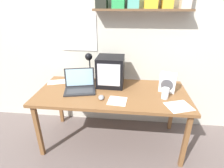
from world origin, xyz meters
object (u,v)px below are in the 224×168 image
(laptop, at_px, (80,85))
(open_notebook, at_px, (179,106))
(space_heater, at_px, (168,82))
(printed_handout, at_px, (117,101))
(loose_paper_near_monitor, at_px, (57,82))
(corner_desk, at_px, (112,96))
(crt_monitor, at_px, (110,71))
(computer_mouse, at_px, (101,97))
(desk_lamp, at_px, (89,62))
(juice_glass, at_px, (165,94))

(laptop, xyz_separation_m, open_notebook, (1.09, -0.27, -0.06))
(space_heater, relative_size, printed_handout, 1.05)
(loose_paper_near_monitor, xyz_separation_m, open_notebook, (1.46, -0.45, 0.00))
(corner_desk, xyz_separation_m, open_notebook, (0.71, -0.25, 0.06))
(space_heater, bearing_deg, laptop, -158.52)
(printed_handout, relative_size, loose_paper_near_monitor, 0.82)
(crt_monitor, distance_m, printed_handout, 0.45)
(open_notebook, bearing_deg, corner_desk, 160.13)
(laptop, relative_size, space_heater, 1.82)
(printed_handout, bearing_deg, loose_paper_near_monitor, 153.98)
(computer_mouse, xyz_separation_m, printed_handout, (0.18, -0.03, -0.01))
(corner_desk, bearing_deg, loose_paper_near_monitor, 165.43)
(desk_lamp, xyz_separation_m, loose_paper_near_monitor, (-0.44, -0.05, -0.27))
(computer_mouse, bearing_deg, crt_monitor, 80.23)
(computer_mouse, relative_size, loose_paper_near_monitor, 0.44)
(corner_desk, xyz_separation_m, computer_mouse, (-0.10, -0.18, 0.07))
(juice_glass, bearing_deg, space_heater, 73.86)
(laptop, bearing_deg, loose_paper_near_monitor, 140.88)
(printed_handout, distance_m, loose_paper_near_monitor, 0.93)
(corner_desk, distance_m, printed_handout, 0.23)
(corner_desk, xyz_separation_m, crt_monitor, (-0.04, 0.18, 0.24))
(printed_handout, bearing_deg, corner_desk, 110.38)
(space_heater, bearing_deg, crt_monitor, -170.77)
(space_heater, height_order, printed_handout, space_heater)
(printed_handout, bearing_deg, laptop, 154.19)
(desk_lamp, bearing_deg, laptop, -111.77)
(desk_lamp, relative_size, loose_paper_near_monitor, 1.53)
(juice_glass, height_order, printed_handout, juice_glass)
(crt_monitor, bearing_deg, loose_paper_near_monitor, -179.40)
(desk_lamp, xyz_separation_m, computer_mouse, (0.21, -0.42, -0.26))
(corner_desk, height_order, loose_paper_near_monitor, loose_paper_near_monitor)
(laptop, xyz_separation_m, computer_mouse, (0.29, -0.19, -0.05))
(open_notebook, bearing_deg, laptop, 166.15)
(juice_glass, distance_m, loose_paper_near_monitor, 1.38)
(crt_monitor, distance_m, juice_glass, 0.70)
(crt_monitor, xyz_separation_m, laptop, (-0.35, -0.17, -0.12))
(crt_monitor, xyz_separation_m, printed_handout, (0.12, -0.40, -0.18))
(corner_desk, height_order, space_heater, space_heater)
(laptop, height_order, loose_paper_near_monitor, laptop)
(desk_lamp, xyz_separation_m, printed_handout, (0.39, -0.45, -0.27))
(desk_lamp, height_order, loose_paper_near_monitor, desk_lamp)
(corner_desk, distance_m, computer_mouse, 0.22)
(laptop, bearing_deg, corner_desk, -14.99)
(desk_lamp, height_order, juice_glass, desk_lamp)
(printed_handout, height_order, open_notebook, same)
(juice_glass, relative_size, space_heater, 0.55)
(space_heater, distance_m, open_notebook, 0.36)
(laptop, xyz_separation_m, juice_glass, (0.98, -0.11, -0.01))
(space_heater, distance_m, loose_paper_near_monitor, 1.41)
(corner_desk, bearing_deg, printed_handout, -69.62)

